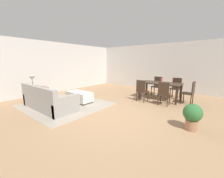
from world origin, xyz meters
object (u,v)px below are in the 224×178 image
side_table (33,91)px  vase_centerpiece (162,80)px  dining_chair_far_left (157,85)px  dining_chair_head_east (190,92)px  dining_chair_near_right (164,92)px  dining_table (160,85)px  ottoman_table (79,96)px  potted_plant (192,115)px  dining_chair_far_right (176,87)px  table_lamp (32,79)px  dining_chair_near_left (142,89)px  couch (48,101)px

side_table → vase_centerpiece: 5.57m
dining_chair_far_left → dining_chair_head_east: size_ratio=1.00×
dining_chair_near_right → dining_table: bearing=118.8°
dining_chair_head_east → dining_chair_far_left: bearing=153.5°
dining_table → vase_centerpiece: 0.21m
ottoman_table → potted_plant: (4.13, 0.17, 0.14)m
dining_chair_near_right → potted_plant: 1.94m
dining_chair_far_left → dining_chair_far_right: same height
potted_plant → ottoman_table: bearing=-177.7°
table_lamp → potted_plant: 5.96m
side_table → dining_table: dining_table is taller
dining_chair_head_east → dining_chair_near_left: bearing=-153.8°
dining_table → potted_plant: 2.87m
couch → dining_chair_far_left: bearing=63.6°
dining_table → vase_centerpiece: size_ratio=8.05×
vase_centerpiece → table_lamp: bearing=-139.1°
dining_chair_far_left → table_lamp: bearing=-129.8°
couch → table_lamp: 1.60m
table_lamp → potted_plant: (5.79, 1.29, -0.58)m
dining_chair_near_left → vase_centerpiece: bearing=57.2°
dining_chair_far_left → side_table: bearing=-129.8°
ottoman_table → dining_chair_near_left: bearing=40.1°
dining_table → dining_chair_head_east: 1.21m
table_lamp → dining_chair_far_right: size_ratio=0.57×
table_lamp → dining_chair_near_left: size_ratio=0.57×
dining_chair_far_left → dining_chair_head_east: same height
ottoman_table → dining_chair_far_right: bearing=48.6°
ottoman_table → table_lamp: table_lamp is taller
couch → dining_chair_head_east: dining_chair_head_east is taller
dining_chair_near_left → potted_plant: dining_chair_near_left is taller
dining_chair_near_right → dining_chair_far_right: same height
dining_chair_near_left → vase_centerpiece: (0.53, 0.83, 0.35)m
dining_chair_near_left → dining_chair_near_right: (0.92, -0.00, 0.00)m
side_table → dining_chair_far_left: dining_chair_far_left is taller
dining_chair_far_right → dining_chair_near_right: bearing=-90.6°
couch → side_table: size_ratio=4.12×
side_table → dining_chair_near_right: size_ratio=0.61×
dining_table → couch: bearing=-125.8°
dining_table → potted_plant: bearing=-54.6°
dining_chair_near_left → dining_chair_far_right: (0.94, 1.65, 0.00)m
ottoman_table → vase_centerpiece: size_ratio=5.36×
couch → ottoman_table: (0.22, 1.23, -0.04)m
dining_table → vase_centerpiece: (0.06, 0.01, 0.20)m
dining_chair_head_east → dining_chair_far_right: bearing=131.3°
table_lamp → dining_chair_head_east: bearing=34.2°
couch → dining_chair_near_left: size_ratio=2.49×
side_table → dining_chair_near_left: 4.62m
dining_chair_far_left → dining_chair_far_right: (0.90, 0.02, 0.00)m
couch → table_lamp: (-1.44, 0.11, 0.68)m
dining_table → dining_chair_near_left: size_ratio=1.87×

